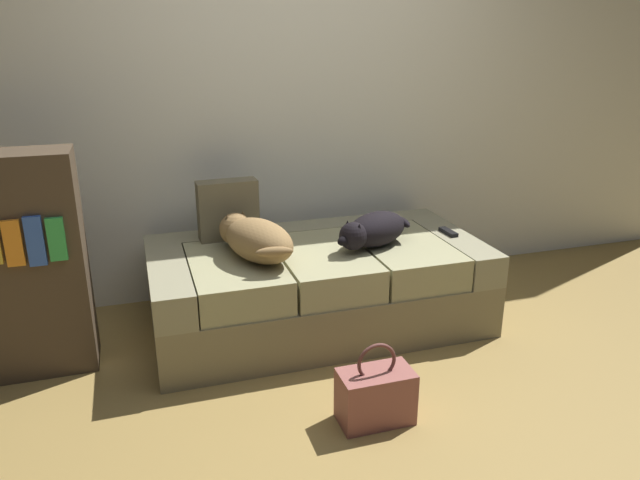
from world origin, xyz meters
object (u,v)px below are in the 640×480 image
handbag (376,395)px  bookshelf (24,266)px  couch (317,285)px  tv_remote (448,232)px  throw_pillow (228,210)px  dog_tan (255,238)px  dog_dark (373,230)px

handbag → bookshelf: (-1.44, 0.93, 0.43)m
couch → tv_remote: tv_remote is taller
tv_remote → bookshelf: 2.28m
throw_pillow → bookshelf: bearing=-163.0°
couch → handbag: 0.97m
tv_remote → handbag: bearing=-134.9°
handbag → couch: bearing=87.7°
couch → tv_remote: 0.84m
dog_tan → bookshelf: bearing=177.5°
tv_remote → dog_tan: bearing=179.6°
dog_dark → handbag: dog_dark is taller
bookshelf → tv_remote: bearing=-0.0°
couch → bookshelf: bookshelf is taller
dog_dark → bookshelf: bookshelf is taller
dog_tan → throw_pillow: 0.38m
couch → dog_dark: size_ratio=3.54×
tv_remote → dog_dark: bearing=-175.5°
dog_dark → bookshelf: 1.77m
throw_pillow → handbag: throw_pillow is taller
dog_tan → dog_dark: 0.66m
dog_tan → dog_dark: dog_tan is taller
tv_remote → bookshelf: (-2.28, 0.00, 0.06)m
dog_dark → dog_tan: bearing=178.5°
couch → dog_tan: dog_tan is taller
tv_remote → handbag: 1.30m
throw_pillow → bookshelf: 1.09m
throw_pillow → dog_tan: bearing=-78.1°
dog_dark → handbag: (-0.33, -0.86, -0.45)m
couch → tv_remote: bearing=-2.7°
tv_remote → throw_pillow: (-1.25, 0.32, 0.16)m
throw_pillow → couch: bearing=-32.0°
handbag → bookshelf: bookshelf is taller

